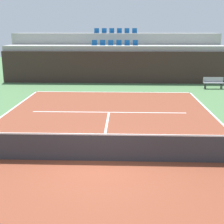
% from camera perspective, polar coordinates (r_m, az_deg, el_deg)
% --- Properties ---
extents(ground_plane, '(80.00, 80.00, 0.00)m').
position_cam_1_polar(ground_plane, '(10.79, -2.15, -8.91)').
color(ground_plane, '#477042').
extents(court_surface, '(11.00, 24.00, 0.01)m').
position_cam_1_polar(court_surface, '(10.79, -2.15, -8.88)').
color(court_surface, brown).
rests_on(court_surface, ground_plane).
extents(baseline_far, '(11.00, 0.10, 0.00)m').
position_cam_1_polar(baseline_far, '(22.24, 0.10, 3.65)').
color(baseline_far, white).
rests_on(baseline_far, court_surface).
extents(service_line_far, '(8.26, 0.10, 0.00)m').
position_cam_1_polar(service_line_far, '(16.83, -0.56, -0.04)').
color(service_line_far, white).
rests_on(service_line_far, court_surface).
extents(centre_service_line, '(0.10, 6.40, 0.00)m').
position_cam_1_polar(centre_service_line, '(13.77, -1.18, -3.48)').
color(centre_service_line, white).
rests_on(centre_service_line, court_surface).
extents(back_wall, '(18.47, 0.30, 2.58)m').
position_cam_1_polar(back_wall, '(25.91, 0.41, 8.12)').
color(back_wall, '#33231E').
rests_on(back_wall, ground_plane).
extents(stands_tier_lower, '(18.47, 2.40, 2.99)m').
position_cam_1_polar(stands_tier_lower, '(27.23, 0.50, 8.89)').
color(stands_tier_lower, '#9E9E99').
rests_on(stands_tier_lower, ground_plane).
extents(stands_tier_upper, '(18.47, 2.40, 3.97)m').
position_cam_1_polar(stands_tier_upper, '(29.58, 0.63, 10.31)').
color(stands_tier_upper, '#9E9E99').
rests_on(stands_tier_upper, ground_plane).
extents(seating_row_lower, '(3.92, 0.44, 0.44)m').
position_cam_1_polar(seating_row_lower, '(27.20, 0.51, 12.30)').
color(seating_row_lower, '#145193').
rests_on(seating_row_lower, stands_tier_lower).
extents(seating_row_upper, '(3.92, 0.44, 0.44)m').
position_cam_1_polar(seating_row_upper, '(29.58, 0.65, 14.40)').
color(seating_row_upper, '#145193').
rests_on(seating_row_upper, stands_tier_upper).
extents(tennis_net, '(11.08, 0.08, 1.07)m').
position_cam_1_polar(tennis_net, '(10.60, -2.18, -6.39)').
color(tennis_net, black).
rests_on(tennis_net, court_surface).
extents(player_bench, '(1.50, 0.40, 0.85)m').
position_cam_1_polar(player_bench, '(24.73, 17.96, 5.23)').
color(player_bench, '#99999E').
rests_on(player_bench, ground_plane).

